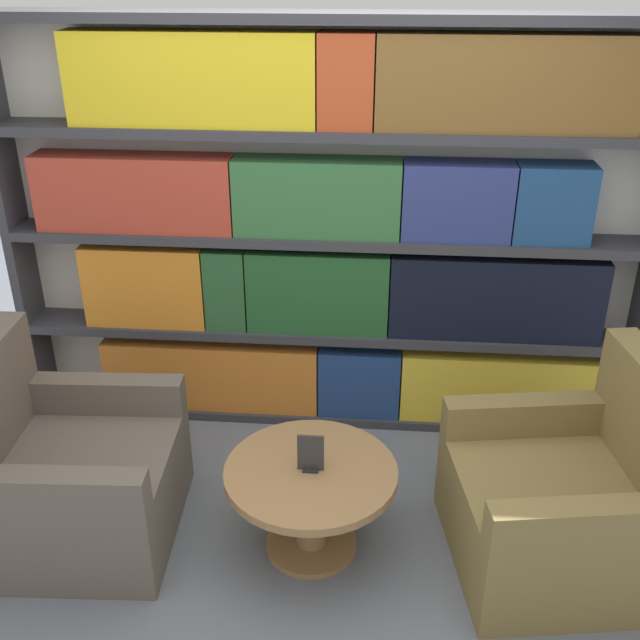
# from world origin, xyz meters

# --- Properties ---
(ground_plane) EXTENTS (14.00, 14.00, 0.00)m
(ground_plane) POSITION_xyz_m (0.00, 0.00, 0.00)
(ground_plane) COLOR slate
(bookshelf) EXTENTS (3.42, 0.30, 2.21)m
(bookshelf) POSITION_xyz_m (0.03, 1.28, 1.09)
(bookshelf) COLOR silver
(bookshelf) RESTS_ON ground_plane
(armchair_left) EXTENTS (0.91, 0.89, 0.94)m
(armchair_left) POSITION_xyz_m (-1.10, 0.17, 0.31)
(armchair_left) COLOR brown
(armchair_left) RESTS_ON ground_plane
(armchair_right) EXTENTS (0.99, 0.98, 0.94)m
(armchair_right) POSITION_xyz_m (1.14, 0.18, 0.31)
(armchair_right) COLOR olive
(armchair_right) RESTS_ON ground_plane
(coffee_table) EXTENTS (0.76, 0.76, 0.44)m
(coffee_table) POSITION_xyz_m (0.02, 0.15, 0.32)
(coffee_table) COLOR olive
(coffee_table) RESTS_ON ground_plane
(table_sign) EXTENTS (0.12, 0.06, 0.18)m
(table_sign) POSITION_xyz_m (0.02, 0.15, 0.52)
(table_sign) COLOR black
(table_sign) RESTS_ON coffee_table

